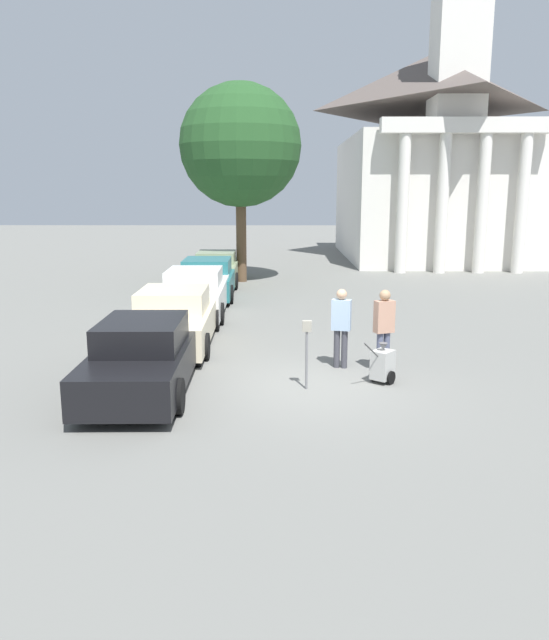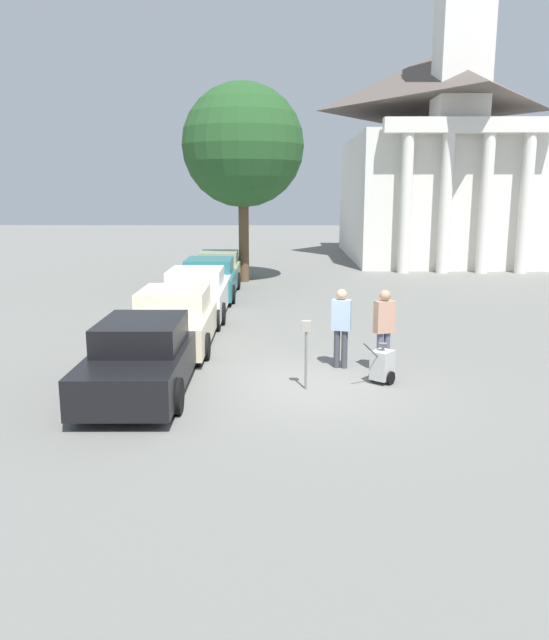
{
  "view_description": "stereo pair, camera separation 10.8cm",
  "coord_description": "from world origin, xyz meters",
  "px_view_note": "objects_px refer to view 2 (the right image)",
  "views": [
    {
      "loc": [
        -0.42,
        -12.15,
        3.91
      ],
      "look_at": [
        -0.54,
        1.34,
        1.1
      ],
      "focal_mm": 35.0,
      "sensor_mm": 36.0,
      "label": 1
    },
    {
      "loc": [
        -0.31,
        -12.14,
        3.91
      ],
      "look_at": [
        -0.54,
        1.34,
        1.1
      ],
      "focal_mm": 35.0,
      "sensor_mm": 36.0,
      "label": 2
    }
  ],
  "objects_px": {
    "parking_meter": "(306,342)",
    "person_supervisor": "(384,325)",
    "parked_car_white": "(197,293)",
    "parked_car_sage": "(219,268)",
    "parked_car_black": "(144,356)",
    "parked_car_teal": "(210,279)",
    "parked_car_cream": "(176,319)",
    "equipment_cart": "(382,365)",
    "person_worker": "(341,323)",
    "church": "(434,152)"
  },
  "relations": [
    {
      "from": "parked_car_cream",
      "to": "person_worker",
      "type": "height_order",
      "value": "person_worker"
    },
    {
      "from": "parked_car_white",
      "to": "parking_meter",
      "type": "xyz_separation_m",
      "value": [
        3.23,
        -7.59,
        0.28
      ]
    },
    {
      "from": "parked_car_white",
      "to": "church",
      "type": "relative_size",
      "value": 0.23
    },
    {
      "from": "person_supervisor",
      "to": "equipment_cart",
      "type": "height_order",
      "value": "person_supervisor"
    },
    {
      "from": "parked_car_teal",
      "to": "parked_car_cream",
      "type": "bearing_deg",
      "value": -91.17
    },
    {
      "from": "parked_car_black",
      "to": "parked_car_cream",
      "type": "distance_m",
      "value": 3.64
    },
    {
      "from": "church",
      "to": "equipment_cart",
      "type": "bearing_deg",
      "value": -104.8
    },
    {
      "from": "parked_car_teal",
      "to": "parking_meter",
      "type": "height_order",
      "value": "parked_car_teal"
    },
    {
      "from": "parked_car_white",
      "to": "parked_car_sage",
      "type": "relative_size",
      "value": 1.02
    },
    {
      "from": "parked_car_black",
      "to": "church",
      "type": "height_order",
      "value": "church"
    },
    {
      "from": "parking_meter",
      "to": "parked_car_sage",
      "type": "bearing_deg",
      "value": 102.53
    },
    {
      "from": "parked_car_white",
      "to": "parking_meter",
      "type": "distance_m",
      "value": 8.25
    },
    {
      "from": "person_supervisor",
      "to": "parked_car_white",
      "type": "bearing_deg",
      "value": -72.99
    },
    {
      "from": "person_supervisor",
      "to": "equipment_cart",
      "type": "relative_size",
      "value": 1.83
    },
    {
      "from": "parked_car_black",
      "to": "parked_car_sage",
      "type": "relative_size",
      "value": 1.04
    },
    {
      "from": "parking_meter",
      "to": "person_supervisor",
      "type": "relative_size",
      "value": 0.77
    },
    {
      "from": "parked_car_black",
      "to": "church",
      "type": "relative_size",
      "value": 0.23
    },
    {
      "from": "parked_car_black",
      "to": "person_supervisor",
      "type": "relative_size",
      "value": 2.76
    },
    {
      "from": "parked_car_sage",
      "to": "person_supervisor",
      "type": "height_order",
      "value": "person_supervisor"
    },
    {
      "from": "parked_car_cream",
      "to": "parked_car_white",
      "type": "height_order",
      "value": "parked_car_white"
    },
    {
      "from": "person_worker",
      "to": "parked_car_teal",
      "type": "bearing_deg",
      "value": -52.75
    },
    {
      "from": "parked_car_cream",
      "to": "parked_car_black",
      "type": "bearing_deg",
      "value": -91.18
    },
    {
      "from": "person_supervisor",
      "to": "person_worker",
      "type": "bearing_deg",
      "value": -39.49
    },
    {
      "from": "parked_car_teal",
      "to": "church",
      "type": "distance_m",
      "value": 18.78
    },
    {
      "from": "parked_car_teal",
      "to": "parked_car_sage",
      "type": "height_order",
      "value": "parked_car_teal"
    },
    {
      "from": "parking_meter",
      "to": "church",
      "type": "relative_size",
      "value": 0.06
    },
    {
      "from": "parked_car_cream",
      "to": "equipment_cart",
      "type": "height_order",
      "value": "parked_car_cream"
    },
    {
      "from": "person_supervisor",
      "to": "church",
      "type": "xyz_separation_m",
      "value": [
        6.38,
        23.85,
        5.01
      ]
    },
    {
      "from": "equipment_cart",
      "to": "person_worker",
      "type": "bearing_deg",
      "value": 163.13
    },
    {
      "from": "parked_car_white",
      "to": "person_worker",
      "type": "height_order",
      "value": "person_worker"
    },
    {
      "from": "parking_meter",
      "to": "person_supervisor",
      "type": "bearing_deg",
      "value": 35.94
    },
    {
      "from": "equipment_cart",
      "to": "parked_car_white",
      "type": "bearing_deg",
      "value": 162.74
    },
    {
      "from": "parking_meter",
      "to": "church",
      "type": "height_order",
      "value": "church"
    },
    {
      "from": "parking_meter",
      "to": "person_supervisor",
      "type": "distance_m",
      "value": 2.14
    },
    {
      "from": "parked_car_cream",
      "to": "equipment_cart",
      "type": "xyz_separation_m",
      "value": [
        4.82,
        -3.23,
        -0.29
      ]
    },
    {
      "from": "parked_car_cream",
      "to": "equipment_cart",
      "type": "bearing_deg",
      "value": -34.98
    },
    {
      "from": "parked_car_black",
      "to": "parked_car_cream",
      "type": "xyz_separation_m",
      "value": [
        0.0,
        3.64,
        0.01
      ]
    },
    {
      "from": "parking_meter",
      "to": "equipment_cart",
      "type": "bearing_deg",
      "value": 15.46
    },
    {
      "from": "parked_car_black",
      "to": "parked_car_white",
      "type": "height_order",
      "value": "parked_car_white"
    },
    {
      "from": "parked_car_sage",
      "to": "parking_meter",
      "type": "xyz_separation_m",
      "value": [
        3.23,
        -14.54,
        0.33
      ]
    },
    {
      "from": "parked_car_black",
      "to": "parking_meter",
      "type": "height_order",
      "value": "parked_car_black"
    },
    {
      "from": "parked_car_sage",
      "to": "person_worker",
      "type": "xyz_separation_m",
      "value": [
        4.06,
        -12.99,
        0.38
      ]
    },
    {
      "from": "equipment_cart",
      "to": "church",
      "type": "relative_size",
      "value": 0.05
    },
    {
      "from": "parked_car_black",
      "to": "equipment_cart",
      "type": "bearing_deg",
      "value": 3.65
    },
    {
      "from": "equipment_cart",
      "to": "parked_car_sage",
      "type": "bearing_deg",
      "value": 147.62
    },
    {
      "from": "parked_car_white",
      "to": "person_worker",
      "type": "distance_m",
      "value": 7.28
    },
    {
      "from": "parked_car_white",
      "to": "church",
      "type": "bearing_deg",
      "value": 55.92
    },
    {
      "from": "person_worker",
      "to": "church",
      "type": "bearing_deg",
      "value": -92.89
    },
    {
      "from": "parked_car_cream",
      "to": "church",
      "type": "distance_m",
      "value": 24.84
    },
    {
      "from": "parked_car_black",
      "to": "parked_car_white",
      "type": "xyz_separation_m",
      "value": [
        -0.0,
        7.55,
        0.03
      ]
    }
  ]
}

